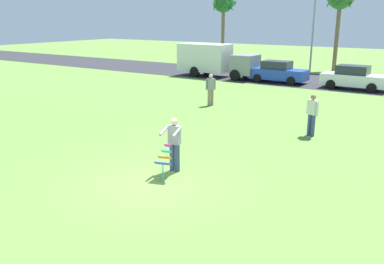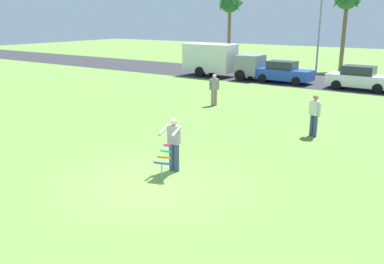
# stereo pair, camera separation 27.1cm
# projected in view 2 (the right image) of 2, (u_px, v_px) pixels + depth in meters

# --- Properties ---
(ground_plane) EXTENTS (120.00, 120.00, 0.00)m
(ground_plane) POSITION_uv_depth(u_px,v_px,m) (148.00, 183.00, 12.04)
(ground_plane) COLOR olive
(road_strip) EXTENTS (120.00, 8.00, 0.01)m
(road_strip) POSITION_uv_depth(u_px,v_px,m) (347.00, 83.00, 30.01)
(road_strip) COLOR #2D2D33
(road_strip) RESTS_ON ground
(person_kite_flyer) EXTENTS (0.62, 0.71, 1.73)m
(person_kite_flyer) POSITION_uv_depth(u_px,v_px,m) (174.00, 142.00, 12.70)
(person_kite_flyer) COLOR #384772
(person_kite_flyer) RESTS_ON ground
(kite_held) EXTENTS (0.54, 0.71, 1.02)m
(kite_held) POSITION_uv_depth(u_px,v_px,m) (164.00, 158.00, 12.19)
(kite_held) COLOR #D83399
(kite_held) RESTS_ON ground
(parked_truck_grey_van) EXTENTS (6.72, 2.18, 2.62)m
(parked_truck_grey_van) POSITION_uv_depth(u_px,v_px,m) (219.00, 59.00, 32.96)
(parked_truck_grey_van) COLOR gray
(parked_truck_grey_van) RESTS_ON ground
(parked_car_blue) EXTENTS (4.21, 1.86, 1.60)m
(parked_car_blue) POSITION_uv_depth(u_px,v_px,m) (283.00, 72.00, 30.10)
(parked_car_blue) COLOR #2347B7
(parked_car_blue) RESTS_ON ground
(parked_car_white) EXTENTS (4.24, 1.92, 1.60)m
(parked_car_white) POSITION_uv_depth(u_px,v_px,m) (360.00, 78.00, 27.17)
(parked_car_white) COLOR white
(parked_car_white) RESTS_ON ground
(palm_tree_left_near) EXTENTS (2.58, 2.71, 7.26)m
(palm_tree_left_near) POSITION_uv_depth(u_px,v_px,m) (230.00, 5.00, 43.01)
(palm_tree_left_near) COLOR brown
(palm_tree_left_near) RESTS_ON ground
(palm_tree_right_near) EXTENTS (2.58, 2.71, 7.44)m
(palm_tree_right_near) POSITION_uv_depth(u_px,v_px,m) (347.00, 1.00, 35.41)
(palm_tree_right_near) COLOR brown
(palm_tree_right_near) RESTS_ON ground
(streetlight_pole) EXTENTS (0.24, 1.65, 7.00)m
(streetlight_pole) POSITION_uv_depth(u_px,v_px,m) (320.00, 26.00, 35.00)
(streetlight_pole) COLOR #9E9EA3
(streetlight_pole) RESTS_ON ground
(person_walker_near) EXTENTS (0.41, 0.45, 1.73)m
(person_walker_near) POSITION_uv_depth(u_px,v_px,m) (214.00, 89.00, 22.30)
(person_walker_near) COLOR gray
(person_walker_near) RESTS_ON ground
(person_walker_far) EXTENTS (0.54, 0.34, 1.73)m
(person_walker_far) POSITION_uv_depth(u_px,v_px,m) (314.00, 114.00, 16.46)
(person_walker_far) COLOR #384772
(person_walker_far) RESTS_ON ground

